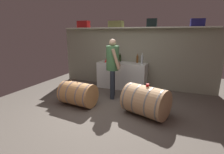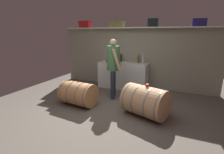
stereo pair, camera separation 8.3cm
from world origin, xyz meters
The scene contains 17 objects.
ground_plane centered at (0.00, 0.63, -0.01)m, with size 6.33×8.23×0.02m, color #5A5249.
back_wall_panel centered at (0.00, 2.52, 0.95)m, with size 5.13×0.10×1.90m, color gray.
high_shelf_board centered at (0.00, 2.37, 1.92)m, with size 4.72×0.40×0.03m, color silver.
toolcase_red centered at (-1.76, 2.37, 2.05)m, with size 0.42×0.21×0.23m, color red.
toolcase_olive centered at (-0.56, 2.37, 2.03)m, with size 0.44×0.29×0.20m, color olive.
toolcase_black centered at (0.57, 2.37, 2.05)m, with size 0.29×0.18×0.24m, color black.
toolcase_navy centered at (1.79, 2.37, 2.04)m, with size 0.35×0.23×0.20m, color navy.
work_cabinet centered at (-0.27, 2.18, 0.42)m, with size 1.57×0.55×0.84m, color white.
wine_bottle_dark centered at (-0.41, 2.36, 0.97)m, with size 0.07×0.07×0.28m.
wine_bottle_amber centered at (0.18, 2.33, 0.97)m, with size 0.07×0.07×0.29m.
wine_bottle_clear centered at (0.36, 2.19, 0.99)m, with size 0.07×0.07×0.34m.
wine_glass centered at (-0.55, 2.28, 0.93)m, with size 0.08×0.08×0.13m.
red_funnel centered at (-0.77, 2.05, 0.90)m, with size 0.11×0.11×0.13m, color red.
wine_barrel_near centered at (0.85, 0.51, 0.33)m, with size 1.08×0.92×0.68m.
wine_barrel_far centered at (-0.83, 0.43, 0.29)m, with size 0.91×0.66×0.60m.
tasting_cup centered at (0.87, 0.51, 0.70)m, with size 0.07×0.07×0.05m, color red.
winemaker_pouring centered at (-0.23, 1.27, 0.99)m, with size 0.45×0.52×1.61m.
Camera 1 is at (1.48, -3.00, 1.77)m, focal length 27.62 mm.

